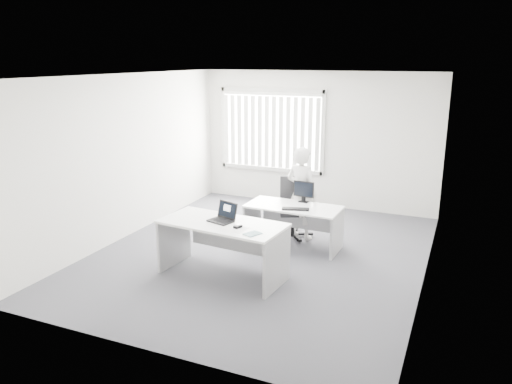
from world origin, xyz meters
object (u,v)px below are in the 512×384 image
at_px(person, 301,193).
at_px(monitor, 304,192).
at_px(office_chair, 293,218).
at_px(desk_far, 293,217).
at_px(desk_near, 222,237).
at_px(laptop, 220,213).

xyz_separation_m(person, monitor, (0.10, -0.18, 0.08)).
bearing_deg(office_chair, monitor, -64.02).
bearing_deg(monitor, desk_far, -100.97).
bearing_deg(desk_near, person, 80.02).
relative_size(desk_near, desk_far, 1.18).
bearing_deg(desk_far, desk_near, -108.24).
bearing_deg(desk_far, person, 93.74).
xyz_separation_m(laptop, monitor, (0.66, 1.76, -0.06)).
distance_m(desk_near, office_chair, 2.04).
height_order(desk_far, office_chair, office_chair).
bearing_deg(office_chair, laptop, -125.26).
bearing_deg(laptop, person, 90.13).
xyz_separation_m(person, laptop, (-0.57, -1.94, 0.14)).
distance_m(desk_near, desk_far, 1.59).
relative_size(desk_far, office_chair, 1.51).
distance_m(desk_near, laptop, 0.36).
bearing_deg(person, office_chair, 1.37).
distance_m(desk_far, office_chair, 0.56).
relative_size(person, monitor, 4.50).
bearing_deg(desk_far, office_chair, 111.88).
bearing_deg(laptop, desk_near, -3.06).
bearing_deg(office_chair, desk_far, -93.91).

